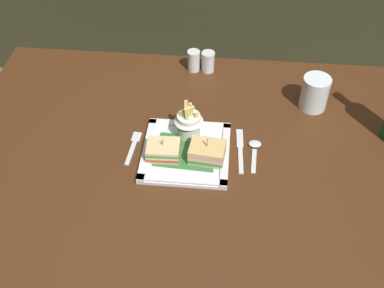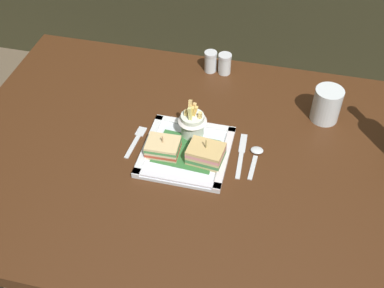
{
  "view_description": "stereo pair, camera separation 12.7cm",
  "coord_description": "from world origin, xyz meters",
  "views": [
    {
      "loc": [
        0.07,
        -0.89,
        1.71
      ],
      "look_at": [
        -0.02,
        0.0,
        0.81
      ],
      "focal_mm": 45.28,
      "sensor_mm": 36.0,
      "label": 1
    },
    {
      "loc": [
        0.19,
        -0.87,
        1.71
      ],
      "look_at": [
        -0.02,
        0.0,
        0.81
      ],
      "focal_mm": 45.28,
      "sensor_mm": 36.0,
      "label": 2
    }
  ],
  "objects": [
    {
      "name": "sandwich_half_left",
      "position": [
        -0.09,
        -0.02,
        0.79
      ],
      "size": [
        0.09,
        0.07,
        0.06
      ],
      "color": "beige",
      "rests_on": "square_plate"
    },
    {
      "name": "sandwich_half_right",
      "position": [
        0.03,
        -0.02,
        0.8
      ],
      "size": [
        0.1,
        0.08,
        0.07
      ],
      "color": "tan",
      "rests_on": "square_plate"
    },
    {
      "name": "fries_cup",
      "position": [
        -0.03,
        0.07,
        0.82
      ],
      "size": [
        0.08,
        0.08,
        0.11
      ],
      "color": "silver",
      "rests_on": "square_plate"
    },
    {
      "name": "square_plate",
      "position": [
        -0.03,
        0.0,
        0.77
      ],
      "size": [
        0.23,
        0.23,
        0.02
      ],
      "color": "white",
      "rests_on": "dining_table"
    },
    {
      "name": "pepper_shaker",
      "position": [
        -0.0,
        0.38,
        0.8
      ],
      "size": [
        0.04,
        0.04,
        0.07
      ],
      "color": "silver",
      "rests_on": "dining_table"
    },
    {
      "name": "knife",
      "position": [
        0.11,
        0.03,
        0.77
      ],
      "size": [
        0.02,
        0.17,
        0.0
      ],
      "color": "silver",
      "rests_on": "dining_table"
    },
    {
      "name": "spoon",
      "position": [
        0.15,
        0.04,
        0.77
      ],
      "size": [
        0.04,
        0.12,
        0.01
      ],
      "color": "silver",
      "rests_on": "dining_table"
    },
    {
      "name": "salt_shaker",
      "position": [
        -0.05,
        0.38,
        0.8
      ],
      "size": [
        0.04,
        0.04,
        0.07
      ],
      "color": "silver",
      "rests_on": "dining_table"
    },
    {
      "name": "dining_table",
      "position": [
        0.0,
        0.0,
        0.66
      ],
      "size": [
        1.33,
        0.91,
        0.77
      ],
      "color": "#462612",
      "rests_on": "ground_plane"
    },
    {
      "name": "fork",
      "position": [
        -0.18,
        0.02,
        0.77
      ],
      "size": [
        0.03,
        0.13,
        0.0
      ],
      "color": "silver",
      "rests_on": "dining_table"
    },
    {
      "name": "water_glass",
      "position": [
        0.32,
        0.23,
        0.81
      ],
      "size": [
        0.08,
        0.08,
        0.1
      ],
      "color": "silver",
      "rests_on": "dining_table"
    }
  ]
}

